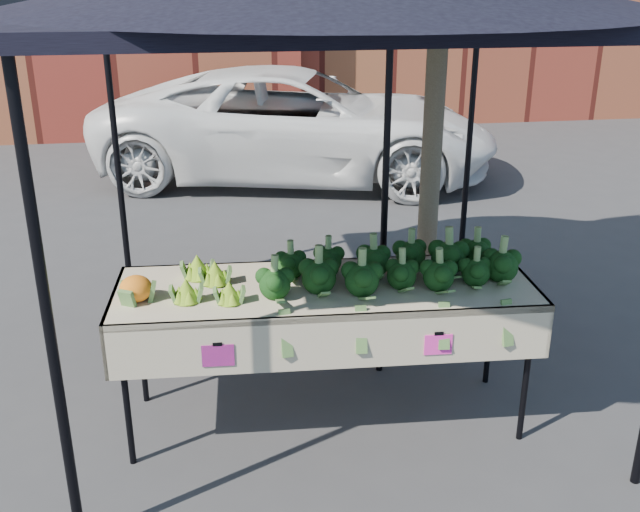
{
  "coord_description": "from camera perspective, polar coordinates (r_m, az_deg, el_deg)",
  "views": [
    {
      "loc": [
        -0.54,
        -3.9,
        2.6
      ],
      "look_at": [
        0.08,
        0.09,
        1.0
      ],
      "focal_mm": 41.19,
      "sensor_mm": 36.0,
      "label": 1
    }
  ],
  "objects": [
    {
      "name": "cauliflower_pair",
      "position": [
        4.1,
        -14.13,
        -2.31
      ],
      "size": [
        0.19,
        0.19,
        0.17
      ],
      "primitive_type": "ellipsoid",
      "color": "orange",
      "rests_on": "table"
    },
    {
      "name": "canopy",
      "position": [
        4.62,
        0.64,
        6.18
      ],
      "size": [
        3.16,
        3.16,
        2.74
      ],
      "primitive_type": null,
      "color": "black",
      "rests_on": "ground"
    },
    {
      "name": "romanesco_cluster",
      "position": [
        4.15,
        -8.76,
        -1.44
      ],
      "size": [
        0.42,
        0.56,
        0.19
      ],
      "primitive_type": "ellipsoid",
      "color": "#97B328",
      "rests_on": "table"
    },
    {
      "name": "table",
      "position": [
        4.4,
        0.4,
        -7.63
      ],
      "size": [
        2.44,
        0.92,
        0.9
      ],
      "color": "#B8AB94",
      "rests_on": "ground"
    },
    {
      "name": "ground",
      "position": [
        4.72,
        -0.83,
        -11.82
      ],
      "size": [
        90.0,
        90.0,
        0.0
      ],
      "primitive_type": "plane",
      "color": "#333336"
    },
    {
      "name": "broccoli_heap",
      "position": [
        4.24,
        5.17,
        -0.33
      ],
      "size": [
        1.52,
        0.55,
        0.24
      ],
      "primitive_type": "ellipsoid",
      "color": "black",
      "rests_on": "table"
    },
    {
      "name": "street_tree",
      "position": [
        4.92,
        9.03,
        14.11
      ],
      "size": [
        2.01,
        2.01,
        3.96
      ],
      "primitive_type": null,
      "color": "#1E4C14",
      "rests_on": "ground"
    }
  ]
}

